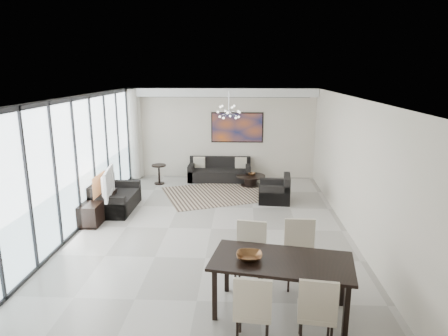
# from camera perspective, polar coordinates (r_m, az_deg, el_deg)

# --- Properties ---
(room_shell) EXTENTS (6.00, 9.00, 2.90)m
(room_shell) POSITION_cam_1_polar(r_m,az_deg,el_deg) (8.54, 1.19, 0.31)
(room_shell) COLOR #A8A39B
(room_shell) RESTS_ON ground
(window_wall) EXTENTS (0.37, 8.95, 2.90)m
(window_wall) POSITION_cam_1_polar(r_m,az_deg,el_deg) (9.24, -19.85, 0.62)
(window_wall) COLOR white
(window_wall) RESTS_ON floor
(soffit) EXTENTS (5.98, 0.40, 0.26)m
(soffit) POSITION_cam_1_polar(r_m,az_deg,el_deg) (12.64, -0.38, 10.75)
(soffit) COLOR white
(soffit) RESTS_ON room_shell
(painting) EXTENTS (1.68, 0.04, 0.98)m
(painting) POSITION_cam_1_polar(r_m,az_deg,el_deg) (12.90, 1.89, 5.80)
(painting) COLOR #C4561B
(painting) RESTS_ON room_shell
(chandelier) EXTENTS (0.66, 0.66, 0.71)m
(chandelier) POSITION_cam_1_polar(r_m,az_deg,el_deg) (10.87, 0.70, 8.03)
(chandelier) COLOR silver
(chandelier) RESTS_ON room_shell
(rug) EXTENTS (3.51, 3.14, 0.01)m
(rug) POSITION_cam_1_polar(r_m,az_deg,el_deg) (11.45, -0.81, -3.66)
(rug) COLOR black
(rug) RESTS_ON floor
(coffee_table) EXTENTS (0.89, 0.89, 0.31)m
(coffee_table) POSITION_cam_1_polar(r_m,az_deg,el_deg) (12.27, 3.84, -1.68)
(coffee_table) COLOR black
(coffee_table) RESTS_ON floor
(bowl_coffee) EXTENTS (0.26, 0.26, 0.07)m
(bowl_coffee) POSITION_cam_1_polar(r_m,az_deg,el_deg) (12.23, 3.99, -0.89)
(bowl_coffee) COLOR brown
(bowl_coffee) RESTS_ON coffee_table
(sofa_main) EXTENTS (1.98, 0.81, 0.72)m
(sofa_main) POSITION_cam_1_polar(r_m,az_deg,el_deg) (12.80, -0.61, -0.68)
(sofa_main) COLOR black
(sofa_main) RESTS_ON floor
(loveseat) EXTENTS (0.88, 1.56, 0.78)m
(loveseat) POSITION_cam_1_polar(r_m,az_deg,el_deg) (10.49, -15.38, -4.35)
(loveseat) COLOR black
(loveseat) RESTS_ON floor
(armchair) EXTENTS (0.88, 0.92, 0.72)m
(armchair) POSITION_cam_1_polar(r_m,az_deg,el_deg) (10.83, 7.41, -3.47)
(armchair) COLOR black
(armchair) RESTS_ON floor
(side_table) EXTENTS (0.44, 0.44, 0.61)m
(side_table) POSITION_cam_1_polar(r_m,az_deg,el_deg) (12.49, -9.28, -0.42)
(side_table) COLOR black
(side_table) RESTS_ON floor
(tv_console) EXTENTS (0.45, 1.61, 0.50)m
(tv_console) POSITION_cam_1_polar(r_m,az_deg,el_deg) (10.05, -17.52, -5.38)
(tv_console) COLOR black
(tv_console) RESTS_ON floor
(television) EXTENTS (0.35, 1.19, 0.68)m
(television) POSITION_cam_1_polar(r_m,az_deg,el_deg) (9.88, -16.79, -2.06)
(television) COLOR gray
(television) RESTS_ON tv_console
(dining_table) EXTENTS (2.14, 1.34, 0.83)m
(dining_table) POSITION_cam_1_polar(r_m,az_deg,el_deg) (5.89, 8.22, -13.60)
(dining_table) COLOR black
(dining_table) RESTS_ON floor
(dining_chair_sw) EXTENTS (0.51, 0.51, 1.02)m
(dining_chair_sw) POSITION_cam_1_polar(r_m,az_deg,el_deg) (5.26, 4.14, -19.13)
(dining_chair_sw) COLOR beige
(dining_chair_sw) RESTS_ON floor
(dining_chair_se) EXTENTS (0.53, 0.53, 1.02)m
(dining_chair_se) POSITION_cam_1_polar(r_m,az_deg,el_deg) (5.33, 13.14, -18.98)
(dining_chair_se) COLOR beige
(dining_chair_se) RESTS_ON floor
(dining_chair_nw) EXTENTS (0.56, 0.56, 1.06)m
(dining_chair_nw) POSITION_cam_1_polar(r_m,az_deg,el_deg) (6.63, 3.80, -11.51)
(dining_chair_nw) COLOR beige
(dining_chair_nw) RESTS_ON floor
(dining_chair_ne) EXTENTS (0.50, 0.50, 1.08)m
(dining_chair_ne) POSITION_cam_1_polar(r_m,az_deg,el_deg) (6.75, 10.78, -11.13)
(dining_chair_ne) COLOR beige
(dining_chair_ne) RESTS_ON floor
(bowl_dining) EXTENTS (0.38, 0.38, 0.09)m
(bowl_dining) POSITION_cam_1_polar(r_m,az_deg,el_deg) (5.80, 3.62, -12.50)
(bowl_dining) COLOR brown
(bowl_dining) RESTS_ON dining_table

